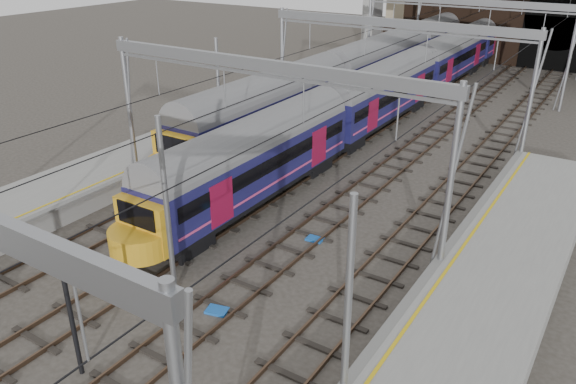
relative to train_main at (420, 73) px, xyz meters
The scene contains 10 objects.
ground 32.83m from the train_main, 86.50° to the right, with size 160.00×160.00×0.00m, color #38332D.
platform_left 31.32m from the train_main, 105.17° to the right, with size 4.32×55.00×1.12m.
tracks 17.95m from the train_main, 83.55° to the right, with size 14.40×80.00×0.22m.
overhead_line 12.12m from the train_main, 79.87° to the right, with size 16.80×80.00×8.00m.
retaining_wall 19.65m from the train_main, 79.98° to the left, with size 28.00×2.75×9.00m.
train_main is the anchor object (origin of this frame).
train_second 4.06m from the train_main, behind, with size 2.86×49.67×4.91m.
signal_near_centre 35.59m from the train_main, 85.92° to the right, with size 0.34×0.46×4.54m.
equip_cover_b 31.09m from the train_main, 82.42° to the right, with size 0.78×0.55×0.09m, color blue.
equip_cover_c 24.80m from the train_main, 79.66° to the right, with size 0.74×0.53×0.09m, color blue.
Camera 1 is at (13.23, -10.67, 12.41)m, focal length 35.00 mm.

